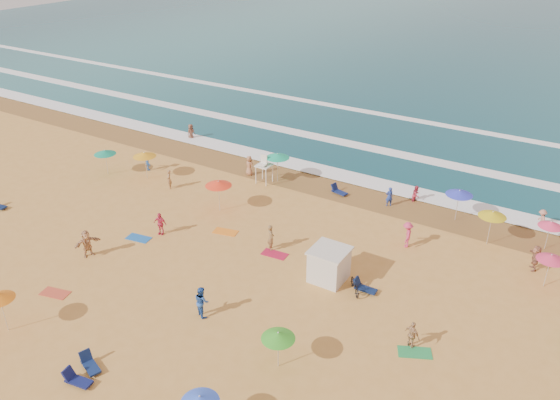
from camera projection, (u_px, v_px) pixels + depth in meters
The scene contains 12 objects.
ground at pixel (241, 259), 35.29m from camera, with size 220.00×220.00×0.00m, color gold.
ocean at pixel (508, 40), 98.80m from camera, with size 220.00×140.00×0.18m, color #0C4756.
wet_sand at pixel (329, 187), 44.73m from camera, with size 220.00×220.00×0.00m, color olive.
surf_foam at pixel (371, 151), 51.36m from camera, with size 200.00×18.70×0.05m.
cabana at pixel (329, 265), 32.92m from camera, with size 2.00×2.00×2.00m, color silver.
cabana_roof at pixel (330, 251), 32.43m from camera, with size 2.20×2.20×0.12m, color silver.
bicycle at pixel (355, 285), 32.06m from camera, with size 0.62×1.77×0.93m, color black.
lifeguard_stand at pixel (264, 171), 45.06m from camera, with size 1.20×1.20×2.10m, color white, non-canonical shape.
beach_umbrellas at pixel (303, 238), 33.50m from camera, with size 58.72×29.05×0.77m.
loungers at pixel (337, 320), 29.70m from camera, with size 55.48×25.33×0.34m.
towels at pixel (202, 286), 32.70m from camera, with size 48.13×20.83×0.03m.
beachgoers at pixel (238, 216), 38.75m from camera, with size 46.04×26.16×2.12m.
Camera 1 is at (17.65, -23.83, 19.68)m, focal length 35.00 mm.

